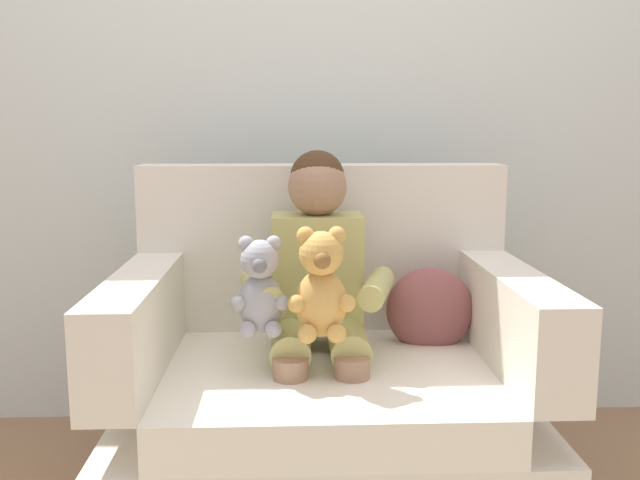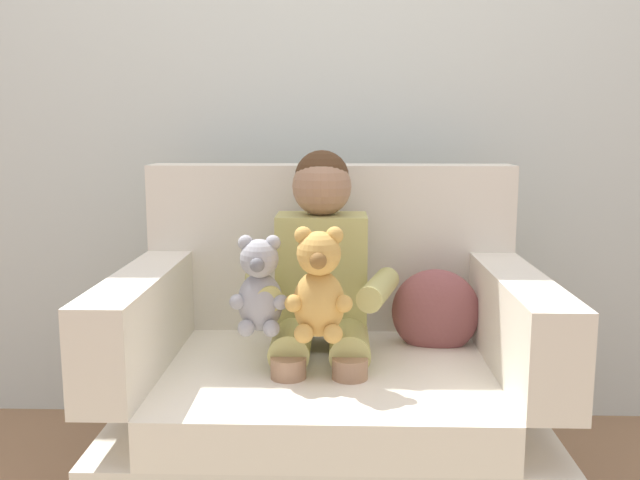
{
  "view_description": "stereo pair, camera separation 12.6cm",
  "coord_description": "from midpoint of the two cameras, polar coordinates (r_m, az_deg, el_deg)",
  "views": [
    {
      "loc": [
        -0.1,
        -1.84,
        1.09
      ],
      "look_at": [
        -0.02,
        -0.05,
        0.79
      ],
      "focal_mm": 38.69,
      "sensor_mm": 36.0,
      "label": 1
    },
    {
      "loc": [
        0.03,
        -1.84,
        1.09
      ],
      "look_at": [
        -0.02,
        -0.05,
        0.79
      ],
      "focal_mm": 38.69,
      "sensor_mm": 36.0,
      "label": 2
    }
  ],
  "objects": [
    {
      "name": "back_wall",
      "position": [
        2.55,
        -1.66,
        14.27
      ],
      "size": [
        6.0,
        0.1,
        2.6
      ],
      "primitive_type": "cube",
      "color": "silver",
      "rests_on": "ground"
    },
    {
      "name": "seated_child",
      "position": [
        1.95,
        -1.98,
        -3.5
      ],
      "size": [
        0.45,
        0.39,
        0.82
      ],
      "rotation": [
        0.0,
        0.0,
        -0.14
      ],
      "color": "tan",
      "rests_on": "armchair"
    },
    {
      "name": "throw_pillow",
      "position": [
        2.1,
        7.35,
        -5.77
      ],
      "size": [
        0.27,
        0.15,
        0.26
      ],
      "primitive_type": "ellipsoid",
      "rotation": [
        0.0,
        0.0,
        -0.12
      ],
      "color": "#8C4C4C",
      "rests_on": "armchair"
    },
    {
      "name": "plush_grey",
      "position": [
        1.81,
        -6.94,
        -4.01
      ],
      "size": [
        0.15,
        0.13,
        0.26
      ],
      "rotation": [
        0.0,
        0.0,
        0.2
      ],
      "color": "#9E9EA3",
      "rests_on": "armchair"
    },
    {
      "name": "armchair",
      "position": [
        2.03,
        -1.28,
        -12.73
      ],
      "size": [
        1.15,
        0.84,
        0.96
      ],
      "color": "silver",
      "rests_on": "ground"
    },
    {
      "name": "plush_honey",
      "position": [
        1.75,
        -1.96,
        -3.9
      ],
      "size": [
        0.17,
        0.14,
        0.29
      ],
      "rotation": [
        0.0,
        0.0,
        0.25
      ],
      "color": "gold",
      "rests_on": "armchair"
    }
  ]
}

